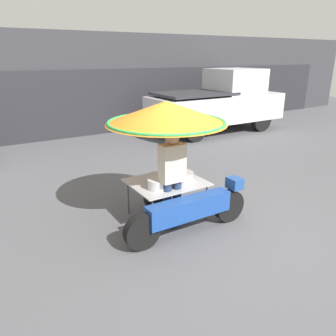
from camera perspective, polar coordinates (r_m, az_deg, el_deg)
ground_plane at (r=5.38m, az=7.61°, el=-10.24°), size 36.00×36.00×0.00m
shopfront_building at (r=12.26m, az=-17.71°, el=13.75°), size 28.00×2.06×3.35m
vendor_motorcycle_cart at (r=5.09m, az=0.18°, el=6.76°), size 2.14×1.90×1.96m
vendor_person at (r=5.01m, az=0.72°, el=-1.21°), size 0.38×0.22×1.58m
pickup_truck at (r=11.91m, az=8.98°, el=11.20°), size 4.93×1.78×2.17m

